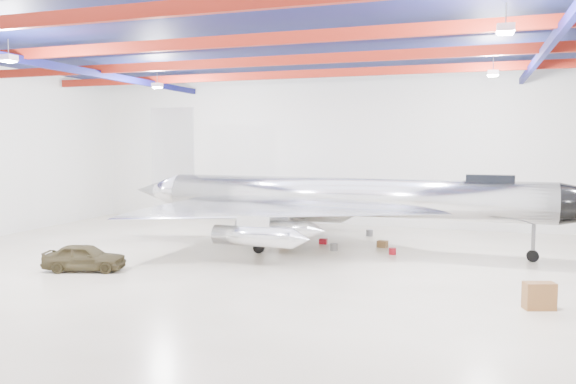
% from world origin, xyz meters
% --- Properties ---
extents(floor, '(40.00, 40.00, 0.00)m').
position_xyz_m(floor, '(0.00, 0.00, 0.00)').
color(floor, '#BDB296').
rests_on(floor, ground).
extents(wall_back, '(40.00, 0.00, 40.00)m').
position_xyz_m(wall_back, '(0.00, 15.00, 5.50)').
color(wall_back, silver).
rests_on(wall_back, floor).
extents(ceiling, '(40.00, 40.00, 0.00)m').
position_xyz_m(ceiling, '(0.00, 0.00, 11.00)').
color(ceiling, '#0A0F38').
rests_on(ceiling, wall_back).
extents(ceiling_structure, '(39.50, 29.50, 1.08)m').
position_xyz_m(ceiling_structure, '(0.00, 0.00, 10.32)').
color(ceiling_structure, maroon).
rests_on(ceiling_structure, ceiling).
extents(jet_aircraft, '(30.24, 17.77, 8.25)m').
position_xyz_m(jet_aircraft, '(2.40, 5.42, 2.71)').
color(jet_aircraft, silver).
rests_on(jet_aircraft, floor).
extents(jeep, '(4.08, 2.58, 1.29)m').
position_xyz_m(jeep, '(-8.25, -3.68, 0.65)').
color(jeep, '#3D351E').
rests_on(jeep, floor).
extents(desk, '(1.20, 0.86, 1.00)m').
position_xyz_m(desk, '(11.55, -3.71, 0.50)').
color(desk, brown).
rests_on(desk, floor).
extents(toolbox_red, '(0.45, 0.36, 0.32)m').
position_xyz_m(toolbox_red, '(0.72, 6.71, 0.16)').
color(toolbox_red, maroon).
rests_on(toolbox_red, floor).
extents(engine_drum, '(0.53, 0.53, 0.40)m').
position_xyz_m(engine_drum, '(1.82, 4.85, 0.20)').
color(engine_drum, '#59595B').
rests_on(engine_drum, floor).
extents(parts_bin, '(0.65, 0.58, 0.39)m').
position_xyz_m(parts_bin, '(4.27, 6.71, 0.20)').
color(parts_bin, olive).
rests_on(parts_bin, floor).
extents(crate_small, '(0.45, 0.40, 0.27)m').
position_xyz_m(crate_small, '(-5.46, 6.70, 0.14)').
color(crate_small, '#59595B').
rests_on(crate_small, floor).
extents(tool_chest, '(0.48, 0.48, 0.36)m').
position_xyz_m(tool_chest, '(5.10, 4.80, 0.18)').
color(tool_chest, maroon).
rests_on(tool_chest, floor).
extents(oil_barrel, '(0.74, 0.66, 0.43)m').
position_xyz_m(oil_barrel, '(-1.17, 4.99, 0.21)').
color(oil_barrel, olive).
rests_on(oil_barrel, floor).
extents(spares_box, '(0.52, 0.52, 0.40)m').
position_xyz_m(spares_box, '(2.85, 10.48, 0.20)').
color(spares_box, '#59595B').
rests_on(spares_box, floor).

